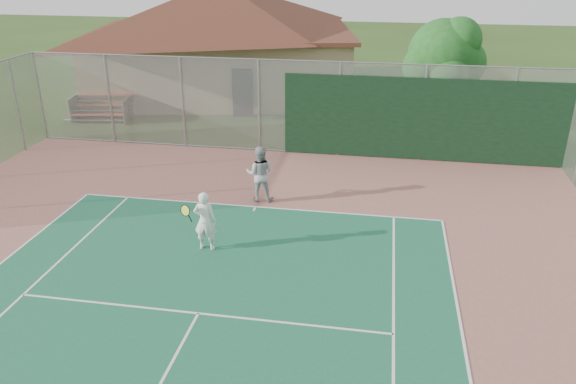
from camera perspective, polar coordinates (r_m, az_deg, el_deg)
The scene contains 6 objects.
back_fence at distance 20.86m, azimuth 5.49°, elevation 8.04°, with size 20.08×0.11×3.53m.
clubhouse at distance 30.40m, azimuth -6.73°, elevation 15.55°, with size 15.51×11.79×6.05m.
bleachers at distance 27.25m, azimuth -18.44°, elevation 8.16°, with size 2.92×1.95×1.01m.
tree at distance 24.37m, azimuth 15.65°, elevation 13.05°, with size 3.41×3.23×4.75m.
player_white_front at distance 14.44m, azimuth -8.46°, elevation -2.97°, with size 0.86×0.62×1.60m.
player_grey_back at distance 17.12m, azimuth -2.89°, elevation 1.82°, with size 0.90×0.73×1.74m.
Camera 1 is at (3.60, -3.08, 7.17)m, focal length 35.00 mm.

